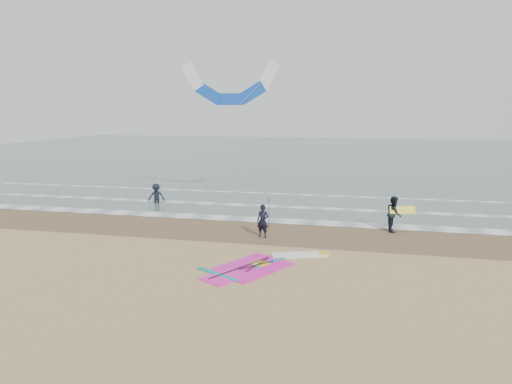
% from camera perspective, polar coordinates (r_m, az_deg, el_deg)
% --- Properties ---
extents(ground, '(120.00, 120.00, 0.00)m').
position_cam_1_polar(ground, '(17.72, 0.70, -10.00)').
color(ground, tan).
rests_on(ground, ground).
extents(sea_water, '(120.00, 80.00, 0.02)m').
position_cam_1_polar(sea_water, '(64.66, 9.38, 4.62)').
color(sea_water, '#47605E').
rests_on(sea_water, ground).
extents(wet_sand_band, '(120.00, 5.00, 0.01)m').
position_cam_1_polar(wet_sand_band, '(23.35, 3.70, -5.01)').
color(wet_sand_band, brown).
rests_on(wet_sand_band, ground).
extents(foam_waterline, '(120.00, 9.15, 0.02)m').
position_cam_1_polar(foam_waterline, '(27.62, 5.10, -2.59)').
color(foam_waterline, white).
rests_on(foam_waterline, ground).
extents(windsurf_rig, '(5.03, 4.76, 0.12)m').
position_cam_1_polar(windsurf_rig, '(18.52, 1.20, -8.98)').
color(windsurf_rig, white).
rests_on(windsurf_rig, ground).
extents(person_standing, '(0.66, 0.51, 1.63)m').
position_cam_1_polar(person_standing, '(22.18, 0.84, -3.65)').
color(person_standing, black).
rests_on(person_standing, ground).
extents(person_walking, '(0.74, 0.93, 1.83)m').
position_cam_1_polar(person_walking, '(24.27, 16.84, -2.63)').
color(person_walking, black).
rests_on(person_walking, ground).
extents(person_wading, '(1.21, 0.84, 1.72)m').
position_cam_1_polar(person_wading, '(30.74, -12.37, 0.10)').
color(person_wading, black).
rests_on(person_wading, ground).
extents(held_pole, '(0.17, 0.86, 1.82)m').
position_cam_1_polar(held_pole, '(22.04, 1.61, -2.73)').
color(held_pole, black).
rests_on(held_pole, ground).
extents(carried_kiteboard, '(1.30, 0.51, 0.39)m').
position_cam_1_polar(carried_kiteboard, '(24.16, 17.83, -2.15)').
color(carried_kiteboard, yellow).
rests_on(carried_kiteboard, ground).
extents(surf_kite, '(7.86, 2.36, 8.15)m').
position_cam_1_polar(surf_kite, '(30.90, -3.29, 12.88)').
color(surf_kite, white).
rests_on(surf_kite, ground).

